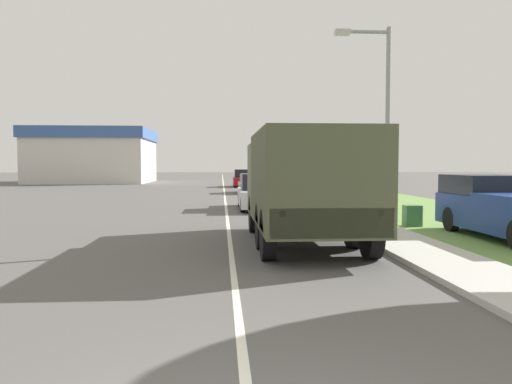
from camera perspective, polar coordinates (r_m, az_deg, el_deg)
The scene contains 12 objects.
ground_plane at distance 43.05m, azimuth -3.69°, elevation 0.38°, with size 180.00×180.00×0.00m, color #565451.
lane_centre_stripe at distance 43.05m, azimuth -3.69°, elevation 0.38°, with size 0.12×120.00×0.00m.
sidewalk_right at distance 43.31m, azimuth 2.27°, elevation 0.48°, with size 1.80×120.00×0.12m.
grass_strip_right at distance 44.01m, azimuth 7.98°, elevation 0.43°, with size 7.00×120.00×0.02m.
military_truck at distance 13.08m, azimuth 5.52°, elevation 1.22°, with size 2.60×6.85×2.89m.
car_nearest_ahead at distance 23.45m, azimuth 0.27°, elevation -0.14°, with size 1.81×4.84×1.66m.
car_second_ahead at distance 36.55m, azimuth -0.62°, elevation 0.88°, with size 1.71×4.42×1.39m.
car_third_ahead at distance 46.72m, azimuth -1.41°, elevation 1.50°, with size 1.93×4.69×1.62m.
pickup_truck at distance 15.68m, azimuth 26.96°, elevation -1.67°, with size 2.08×5.40×1.76m.
lamp_post at distance 15.52m, azimuth 14.01°, elevation 9.32°, with size 1.69×0.24×6.04m.
utility_box at distance 17.63m, azimuth 17.42°, elevation -2.59°, with size 0.55×0.45×0.70m.
building_distant at distance 60.94m, azimuth -17.97°, elevation 3.96°, with size 13.07×12.72×6.11m.
Camera 1 is at (-0.23, -3.00, 2.10)m, focal length 35.00 mm.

